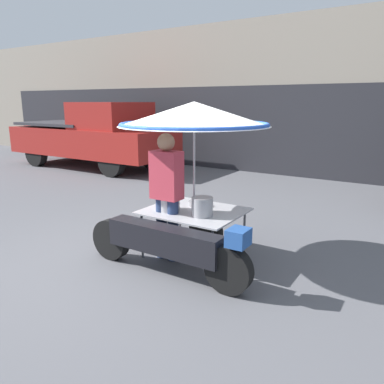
# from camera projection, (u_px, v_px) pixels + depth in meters

# --- Properties ---
(ground_plane) EXTENTS (36.00, 36.00, 0.00)m
(ground_plane) POSITION_uv_depth(u_px,v_px,m) (138.00, 262.00, 4.72)
(ground_plane) COLOR #56565B
(shopfront_building) EXTENTS (28.00, 2.06, 4.14)m
(shopfront_building) POSITION_uv_depth(u_px,v_px,m) (313.00, 98.00, 10.44)
(shopfront_building) COLOR gray
(shopfront_building) RESTS_ON ground
(vendor_motorcycle_cart) EXTENTS (2.20, 1.85, 1.97)m
(vendor_motorcycle_cart) POSITION_uv_depth(u_px,v_px,m) (191.00, 139.00, 4.50)
(vendor_motorcycle_cart) COLOR black
(vendor_motorcycle_cart) RESTS_ON ground
(vendor_person) EXTENTS (0.38, 0.22, 1.60)m
(vendor_person) POSITION_uv_depth(u_px,v_px,m) (167.00, 190.00, 4.64)
(vendor_person) COLOR navy
(vendor_person) RESTS_ON ground
(pickup_truck) EXTENTS (5.36, 1.97, 1.96)m
(pickup_truck) POSITION_uv_depth(u_px,v_px,m) (95.00, 136.00, 11.32)
(pickup_truck) COLOR black
(pickup_truck) RESTS_ON ground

